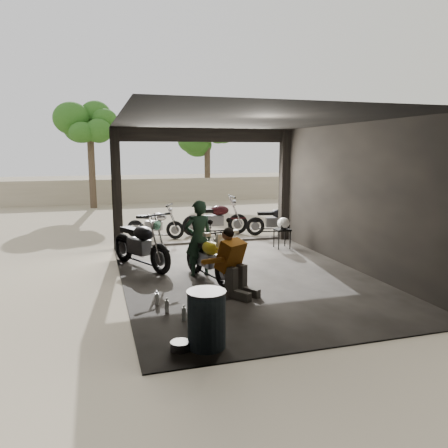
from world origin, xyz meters
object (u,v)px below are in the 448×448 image
oil_drum (207,320)px  stool (282,232)px  sign_post (298,181)px  mechanic (236,264)px  outside_bike_a (155,222)px  outside_bike_c (276,218)px  main_bike (208,254)px  helmet (284,223)px  left_bike (140,240)px  rider (199,239)px  outside_bike_b (215,216)px

oil_drum → stool: bearing=56.8°
oil_drum → sign_post: bearing=56.1°
stool → sign_post: bearing=54.1°
mechanic → stool: bearing=22.7°
outside_bike_a → outside_bike_c: size_ratio=0.95×
main_bike → stool: main_bike is taller
helmet → left_bike: bearing=-158.0°
outside_bike_a → rider: (0.34, -4.24, 0.29)m
rider → mechanic: rider is taller
rider → outside_bike_c: bearing=-135.3°
helmet → sign_post: size_ratio=0.14×
main_bike → outside_bike_b: (1.43, 4.62, 0.06)m
sign_post → helmet: bearing=-140.0°
outside_bike_c → oil_drum: size_ratio=2.05×
outside_bike_c → outside_bike_b: bearing=84.5°
left_bike → sign_post: size_ratio=0.77×
main_bike → stool: 3.47m
left_bike → stool: 3.93m
outside_bike_b → outside_bike_c: (1.79, -0.55, -0.07)m
outside_bike_c → helmet: size_ratio=4.67×
left_bike → oil_drum: left_bike is taller
outside_bike_b → outside_bike_c: size_ratio=1.12×
outside_bike_b → rider: 4.53m
oil_drum → sign_post: 8.62m
mechanic → outside_bike_c: bearing=28.2°
mechanic → stool: size_ratio=2.22×
outside_bike_c → rider: (-3.33, -3.70, 0.26)m
stool → outside_bike_c: bearing=71.8°
stool → helmet: (0.02, -0.04, 0.23)m
rider → helmet: rider is taller
outside_bike_c → oil_drum: 8.11m
sign_post → outside_bike_c: bearing=167.6°
main_bike → stool: (2.63, 2.26, -0.09)m
stool → oil_drum: bearing=-123.2°
oil_drum → mechanic: bearing=61.3°
rider → outside_bike_a: bearing=-88.7°
left_bike → mechanic: size_ratio=1.57×
outside_bike_b → mechanic: outside_bike_b is taller
stool → mechanic: bearing=-125.6°
main_bike → outside_bike_a: main_bike is taller
helmet → oil_drum: (-3.44, -5.19, -0.31)m
outside_bike_a → oil_drum: bearing=-158.3°
outside_bike_a → sign_post: 4.58m
oil_drum → rider: bearing=78.4°
left_bike → stool: left_bike is taller
outside_bike_a → outside_bike_c: outside_bike_c is taller
outside_bike_b → rider: rider is taller
helmet → oil_drum: helmet is taller
stool → oil_drum: (-3.42, -5.23, -0.07)m
rider → sign_post: sign_post is taller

